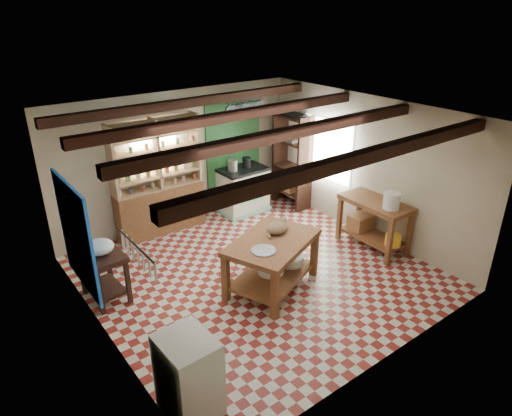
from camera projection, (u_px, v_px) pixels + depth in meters
floor at (257, 274)px, 7.46m from camera, size 5.00×5.00×0.02m
ceiling at (258, 116)px, 6.38m from camera, size 5.00×5.00×0.02m
wall_back at (179, 159)px, 8.73m from camera, size 5.00×0.04×2.60m
wall_front at (393, 272)px, 5.10m from camera, size 5.00×0.04×2.60m
wall_left at (94, 250)px, 5.55m from camera, size 0.04×5.00×2.60m
wall_right at (367, 168)px, 8.29m from camera, size 0.04×5.00×2.60m
ceiling_beams at (258, 124)px, 6.43m from camera, size 5.00×3.80×0.15m
blue_wall_patch at (76, 236)px, 6.30m from camera, size 0.04×1.40×1.60m
green_wall_patch at (233, 150)px, 9.42m from camera, size 1.30×0.04×2.30m
window_back at (153, 144)px, 8.28m from camera, size 0.90×0.02×0.80m
window_right at (327, 149)px, 8.96m from camera, size 0.02×1.30×1.20m
utensil_rail at (135, 254)px, 4.51m from camera, size 0.06×0.90×0.28m
pot_rack at (245, 109)px, 8.73m from camera, size 0.86×0.12×0.36m
shelving_unit at (158, 178)px, 8.38m from camera, size 1.70×0.34×2.20m
tall_rack at (292, 160)px, 9.60m from camera, size 0.40×0.86×2.00m
work_table at (272, 264)px, 6.95m from camera, size 1.70×1.43×0.82m
stove at (243, 190)px, 9.51m from camera, size 0.98×0.67×0.95m
prep_table at (104, 276)px, 6.69m from camera, size 0.57×0.79×0.77m
white_cabinet at (188, 375)px, 4.80m from camera, size 0.54×0.64×0.94m
right_counter at (373, 224)px, 8.08m from camera, size 0.66×1.27×0.90m
cat at (278, 228)px, 6.97m from camera, size 0.46×0.44×0.17m
steel_tray at (264, 250)px, 6.48m from camera, size 0.46×0.46×0.02m
basin_large at (271, 268)px, 7.06m from camera, size 0.55×0.55×0.15m
basin_small at (291, 259)px, 7.31m from camera, size 0.54×0.54×0.14m
kettle_left at (233, 165)px, 9.12m from camera, size 0.21×0.21×0.23m
kettle_right at (247, 162)px, 9.32m from camera, size 0.17×0.17×0.21m
enamel_bowl at (100, 247)px, 6.49m from camera, size 0.43×0.43×0.20m
white_bucket at (392, 201)px, 7.55m from camera, size 0.28×0.28×0.28m
wicker_basket at (360, 222)px, 8.33m from camera, size 0.40×0.33×0.28m
yellow_tub at (393, 240)px, 7.80m from camera, size 0.28×0.28×0.20m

